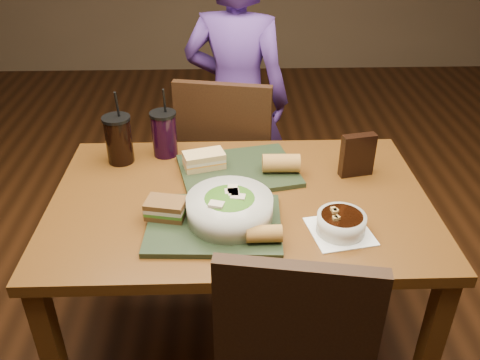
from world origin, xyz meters
The scene contains 15 objects.
ground centered at (0.00, 0.00, 0.00)m, with size 6.00×6.00×0.00m, color #381C0B.
dining_table centered at (0.00, 0.00, 0.66)m, with size 1.30×0.85×0.75m.
chair_far centered at (-0.06, 0.62, 0.54)m, with size 0.49×0.50×0.97m.
diner centered at (0.01, 0.92, 0.73)m, with size 0.53×0.35×1.46m, color #502F81.
tray_near centered at (-0.09, -0.17, 0.76)m, with size 0.42×0.32×0.02m, color black.
tray_far centered at (0.00, 0.17, 0.76)m, with size 0.42×0.32×0.02m, color black.
salad_bowl centered at (-0.04, -0.15, 0.81)m, with size 0.27×0.27×0.09m.
soup_bowl centered at (0.31, -0.21, 0.78)m, with size 0.21×0.21×0.07m.
sandwich_near centered at (-0.24, -0.13, 0.80)m, with size 0.14×0.11×0.06m.
sandwich_far centered at (-0.13, 0.18, 0.80)m, with size 0.17×0.12×0.06m.
baguette_near centered at (0.06, -0.27, 0.79)m, with size 0.05×0.05×0.11m, color #AD7533.
baguette_far centered at (0.15, 0.14, 0.80)m, with size 0.07×0.07×0.14m, color #AD7533.
cup_cola centered at (-0.45, 0.27, 0.84)m, with size 0.11×0.11×0.29m.
cup_berry centered at (-0.29, 0.32, 0.84)m, with size 0.10×0.10×0.28m.
chip_bag centered at (0.43, 0.14, 0.83)m, with size 0.12×0.04×0.16m, color black.
Camera 1 is at (-0.05, -1.47, 1.72)m, focal length 38.00 mm.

